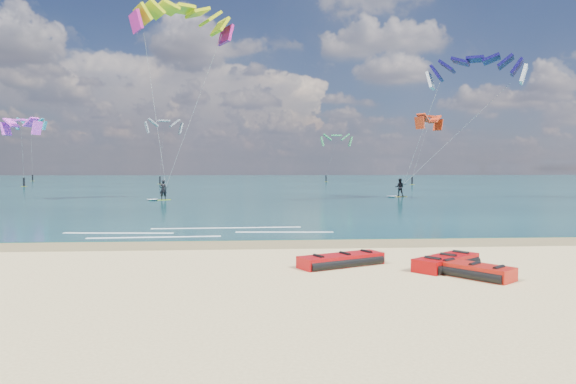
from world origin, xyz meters
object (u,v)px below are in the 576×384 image
object	(u,v)px
packed_kite_mid	(471,277)
packed_kite_right	(446,269)
kitesurfer_main	(173,94)
packed_kite_left	(341,266)
kitesurfer_far	(438,122)

from	to	relation	value
packed_kite_mid	packed_kite_right	xyz separation A→B (m)	(-0.23, 1.12, 0.00)
packed_kite_mid	packed_kite_right	bearing A→B (deg)	153.87
packed_kite_mid	packed_kite_right	world-z (taller)	packed_kite_right
packed_kite_mid	kitesurfer_main	distance (m)	34.70
packed_kite_left	packed_kite_mid	xyz separation A→B (m)	(3.14, -1.72, 0.00)
packed_kite_right	kitesurfer_main	xyz separation A→B (m)	(-12.06, 30.02, 9.15)
packed_kite_left	packed_kite_right	size ratio (longest dim) A/B	1.11
packed_kite_mid	packed_kite_left	bearing A→B (deg)	-156.61
packed_kite_left	kitesurfer_far	distance (m)	36.06
kitesurfer_main	packed_kite_mid	bearing A→B (deg)	-108.38
packed_kite_mid	kitesurfer_main	size ratio (longest dim) A/B	0.14
packed_kite_left	kitesurfer_main	xyz separation A→B (m)	(-9.15, 29.41, 9.15)
packed_kite_mid	kitesurfer_far	bearing A→B (deg)	123.24
kitesurfer_main	kitesurfer_far	bearing A→B (deg)	-33.48
kitesurfer_main	kitesurfer_far	size ratio (longest dim) A/B	1.23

